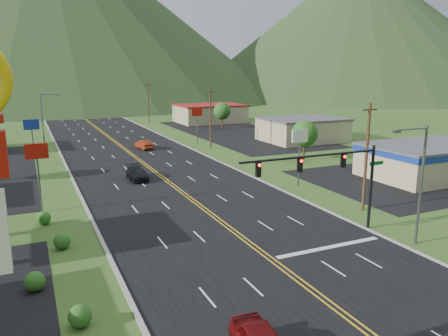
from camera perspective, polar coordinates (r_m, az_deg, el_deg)
name	(u,v)px	position (r m, az deg, el deg)	size (l,w,h in m)	color
traffic_signal	(332,170)	(34.51, 13.95, -0.30)	(13.10, 0.43, 7.00)	black
streetlight_east	(419,177)	(34.92, 24.09, -1.14)	(3.28, 0.25, 9.00)	#59595E
streetlight_west	(44,116)	(82.68, -22.46, 6.36)	(3.28, 0.25, 9.00)	#59595E
building_east_near	(429,159)	(59.08, 25.22, 1.11)	(15.40, 10.40, 4.10)	tan
building_east_mid	(302,129)	(82.54, 10.21, 4.98)	(14.40, 11.40, 4.30)	tan
building_east_far	(210,113)	(111.30, -1.85, 7.15)	(16.40, 12.40, 4.50)	tan
pole_sign_west_a	(37,158)	(42.99, -23.23, 1.17)	(2.00, 0.18, 6.40)	#59595E
pole_sign_west_b	(32,129)	(64.75, -23.82, 4.65)	(2.00, 0.18, 6.40)	#59595E
pole_sign_east_a	(300,142)	(49.45, 9.86, 3.38)	(2.00, 0.18, 6.40)	#59595E
pole_sign_east_b	(197,116)	(77.76, -3.56, 6.85)	(2.00, 0.18, 6.40)	#59595E
tree_east_a	(305,134)	(64.44, 10.47, 4.43)	(3.84, 3.84, 5.82)	#382314
tree_east_b	(222,111)	(99.39, -0.24, 7.45)	(3.84, 3.84, 5.82)	#382314
utility_pole_a	(366,157)	(42.02, 18.10, 1.43)	(1.60, 0.28, 10.00)	#382314
utility_pole_b	(210,118)	(73.32, -1.79, 6.57)	(1.60, 0.28, 10.00)	#382314
utility_pole_c	(148,102)	(111.17, -9.86, 8.45)	(1.60, 0.28, 10.00)	#382314
utility_pole_d	(117,95)	(150.13, -13.82, 9.31)	(1.60, 0.28, 10.00)	#382314
mountain_n	(49,6)	(234.62, -21.94, 19.00)	(220.00, 220.00, 85.00)	#203618
mountain_ne	(357,27)	(249.81, 17.01, 17.17)	(180.00, 180.00, 70.00)	#203618
car_dark_mid	(137,174)	(53.40, -11.29, -0.71)	(2.08, 5.11, 1.48)	black
car_red_far	(144,145)	(74.02, -10.42, 3.01)	(1.58, 4.53, 1.49)	maroon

